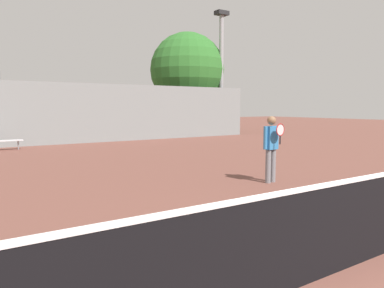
{
  "coord_description": "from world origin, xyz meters",
  "views": [
    {
      "loc": [
        -3.71,
        -2.58,
        1.95
      ],
      "look_at": [
        1.62,
        5.38,
        0.99
      ],
      "focal_mm": 35.0,
      "sensor_mm": 36.0,
      "label": 1
    }
  ],
  "objects_px": {
    "tennis_net": "(334,227)",
    "light_pole_far_right": "(221,65)",
    "tennis_player": "(271,145)",
    "tree_green_broad": "(187,70)"
  },
  "relations": [
    {
      "from": "tennis_player",
      "to": "tree_green_broad",
      "type": "xyz_separation_m",
      "value": [
        7.87,
        15.98,
        3.57
      ]
    },
    {
      "from": "tennis_player",
      "to": "light_pole_far_right",
      "type": "distance_m",
      "value": 17.27
    },
    {
      "from": "tennis_net",
      "to": "tennis_player",
      "type": "distance_m",
      "value": 5.3
    },
    {
      "from": "tennis_net",
      "to": "light_pole_far_right",
      "type": "distance_m",
      "value": 22.52
    },
    {
      "from": "light_pole_far_right",
      "to": "tree_green_broad",
      "type": "xyz_separation_m",
      "value": [
        -1.51,
        2.0,
        -0.26
      ]
    },
    {
      "from": "light_pole_far_right",
      "to": "tennis_player",
      "type": "bearing_deg",
      "value": -123.85
    },
    {
      "from": "tennis_player",
      "to": "light_pole_far_right",
      "type": "bearing_deg",
      "value": 50.67
    },
    {
      "from": "tennis_player",
      "to": "tree_green_broad",
      "type": "bearing_deg",
      "value": 58.3
    },
    {
      "from": "tennis_net",
      "to": "tennis_player",
      "type": "bearing_deg",
      "value": 52.05
    },
    {
      "from": "tennis_net",
      "to": "tennis_player",
      "type": "xyz_separation_m",
      "value": [
        3.25,
        4.17,
        0.41
      ]
    }
  ]
}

